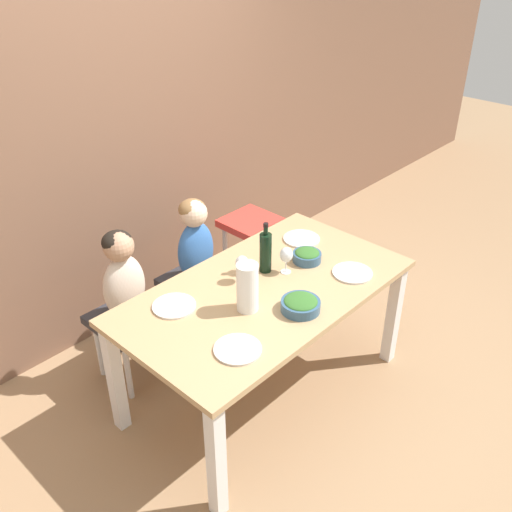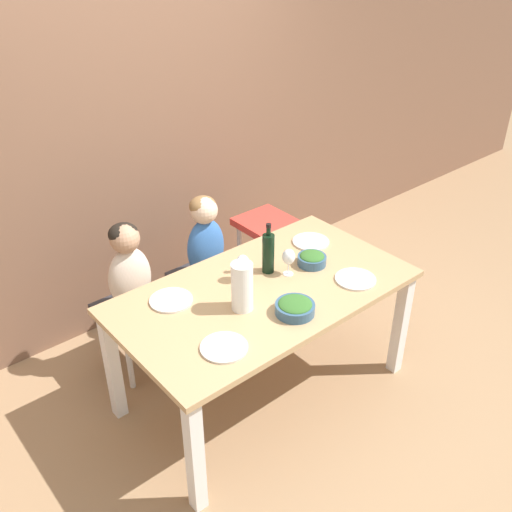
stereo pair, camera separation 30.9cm
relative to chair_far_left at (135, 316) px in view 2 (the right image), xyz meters
The scene contains 18 objects.
ground_plane 0.92m from the chair_far_left, 56.85° to the right, with size 14.00×14.00×0.00m, color #9E7A56.
wall_back 1.20m from the chair_far_left, 51.13° to the left, with size 10.00×0.06×2.70m.
dining_table 0.87m from the chair_far_left, 56.85° to the right, with size 1.66×0.92×0.76m.
chair_far_left is the anchor object (origin of this frame).
chair_far_center 0.55m from the chair_far_left, ahead, with size 0.42×0.40×0.46m.
chair_right_highchair 1.07m from the chair_far_left, ahead, with size 0.36×0.34×0.71m.
person_child_left 0.37m from the chair_far_left, 90.00° to the left, with size 0.27×0.18×0.56m.
person_child_center 0.67m from the chair_far_left, ahead, with size 0.27×0.18×0.56m.
wine_bottle 0.96m from the chair_far_left, 44.21° to the right, with size 0.07×0.07×0.31m.
paper_towel_roll 0.94m from the chair_far_left, 71.57° to the right, with size 0.11×0.11×0.27m.
wine_glass_near 1.05m from the chair_far_left, 45.53° to the right, with size 0.08×0.08×0.16m.
wine_glass_far 0.84m from the chair_far_left, 52.73° to the right, with size 0.08×0.08×0.16m.
salad_bowl_large 1.13m from the chair_far_left, 65.84° to the right, with size 0.21×0.21×0.08m.
salad_bowl_small 1.15m from the chair_far_left, 39.24° to the right, with size 0.17×0.17×0.08m.
dinner_plate_front_left 1.02m from the chair_far_left, 91.12° to the right, with size 0.23×0.23×0.01m.
dinner_plate_back_left 0.59m from the chair_far_left, 90.17° to the right, with size 0.23×0.23×0.01m.
dinner_plate_back_right 1.19m from the chair_far_left, 26.09° to the right, with size 0.23×0.23×0.01m.
dinner_plate_front_right 1.37m from the chair_far_left, 46.72° to the right, with size 0.23×0.23×0.01m.
Camera 2 is at (-1.70, -1.95, 2.54)m, focal length 40.00 mm.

